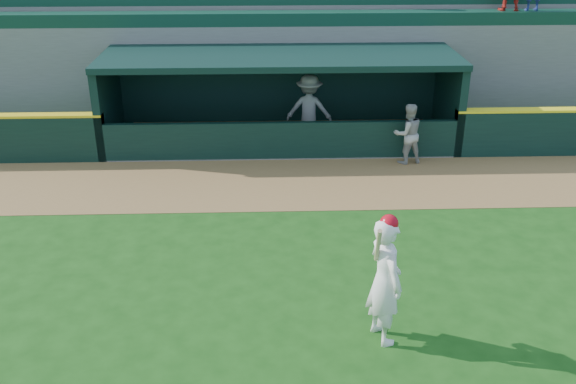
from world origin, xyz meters
name	(u,v)px	position (x,y,z in m)	size (l,w,h in m)	color
ground	(291,302)	(0.00, 0.00, 0.00)	(120.00, 120.00, 0.00)	#164411
warning_track	(283,183)	(0.00, 4.90, 0.01)	(40.00, 3.00, 0.01)	olive
dugout_player_front	(408,134)	(3.18, 6.13, 0.78)	(0.76, 0.59, 1.56)	#A6A6A1
dugout_player_inside	(309,109)	(0.79, 7.71, 0.95)	(1.23, 0.71, 1.91)	gray
dugout	(280,92)	(0.00, 8.00, 1.36)	(9.40, 2.80, 2.46)	slate
stands	(277,23)	(0.02, 12.57, 2.40)	(34.50, 6.25, 7.54)	slate
batter_at_plate	(385,279)	(1.35, -0.99, 1.05)	(0.71, 0.92, 2.13)	white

